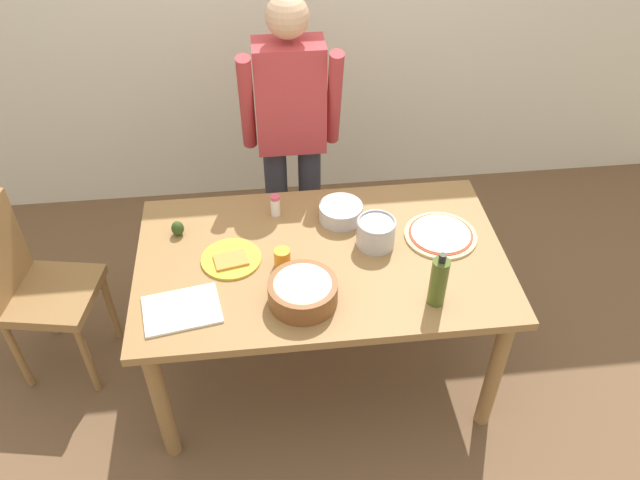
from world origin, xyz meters
TOP-DOWN VIEW (x-y plane):
  - ground at (0.00, 0.00)m, footprint 8.00×8.00m
  - dining_table at (0.00, 0.00)m, footprint 1.60×0.96m
  - person_cook at (-0.07, 0.76)m, footprint 0.49×0.25m
  - chair_wooden_left at (-1.32, 0.20)m, footprint 0.47×0.47m
  - pizza_raw_on_board at (0.55, 0.07)m, footprint 0.33×0.33m
  - plate_with_slice at (-0.39, 0.02)m, footprint 0.26×0.26m
  - popcorn_bowl at (-0.10, -0.26)m, footprint 0.28×0.28m
  - mixing_bowl_steel at (0.12, 0.24)m, footprint 0.20×0.20m
  - olive_oil_bottle at (0.43, -0.32)m, footprint 0.07×0.07m
  - steel_pot at (0.25, 0.05)m, footprint 0.17×0.17m
  - cup_orange at (-0.17, -0.04)m, footprint 0.07×0.07m
  - salt_shaker at (-0.18, 0.31)m, footprint 0.04×0.04m
  - cutting_board_white at (-0.59, -0.26)m, footprint 0.33×0.27m
  - avocado at (-0.62, 0.22)m, footprint 0.06×0.06m

SIDE VIEW (x-z plane):
  - ground at x=0.00m, z-range 0.00..0.00m
  - chair_wooden_left at x=-1.32m, z-range 0.07..1.02m
  - dining_table at x=0.00m, z-range 0.29..1.05m
  - cutting_board_white at x=-0.59m, z-range 0.76..0.77m
  - plate_with_slice at x=-0.39m, z-range 0.76..0.78m
  - pizza_raw_on_board at x=0.55m, z-range 0.76..0.78m
  - avocado at x=-0.62m, z-range 0.76..0.83m
  - mixing_bowl_steel at x=0.12m, z-range 0.76..0.84m
  - cup_orange at x=-0.17m, z-range 0.76..0.84m
  - salt_shaker at x=-0.18m, z-range 0.76..0.87m
  - popcorn_bowl at x=-0.10m, z-range 0.76..0.88m
  - steel_pot at x=0.25m, z-range 0.76..0.89m
  - olive_oil_bottle at x=0.43m, z-range 0.75..1.00m
  - person_cook at x=-0.07m, z-range 0.13..1.75m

